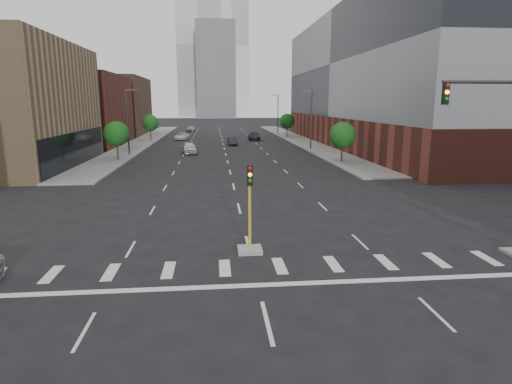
{
  "coord_description": "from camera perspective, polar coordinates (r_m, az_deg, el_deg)",
  "views": [
    {
      "loc": [
        -1.68,
        -11.18,
        7.3
      ],
      "look_at": [
        0.57,
        11.59,
        2.5
      ],
      "focal_mm": 30.0,
      "sensor_mm": 36.0,
      "label": 1
    }
  ],
  "objects": [
    {
      "name": "tree_right_far",
      "position": [
        92.6,
        4.17,
        9.4
      ],
      "size": [
        3.2,
        3.2,
        4.85
      ],
      "color": "#382619",
      "rests_on": "ground"
    },
    {
      "name": "car_mid_right",
      "position": [
        74.93,
        -3.18,
        6.77
      ],
      "size": [
        1.74,
        4.3,
        1.39
      ],
      "primitive_type": "imported",
      "rotation": [
        0.0,
        0.0,
        0.07
      ],
      "color": "#222228",
      "rests_on": "ground"
    },
    {
      "name": "streetlight_left",
      "position": [
        62.33,
        -16.7,
        9.25
      ],
      "size": [
        1.6,
        0.22,
        9.07
      ],
      "color": "#2D2D30",
      "rests_on": "ground"
    },
    {
      "name": "ground",
      "position": [
        13.45,
        2.62,
        -21.02
      ],
      "size": [
        400.0,
        400.0,
        0.0
      ],
      "primitive_type": "plane",
      "color": "black",
      "rests_on": "ground"
    },
    {
      "name": "streetlight_right_b",
      "position": [
        102.32,
        2.89,
        10.55
      ],
      "size": [
        1.6,
        0.22,
        9.07
      ],
      "color": "#2D2D30",
      "rests_on": "ground"
    },
    {
      "name": "tree_left_near",
      "position": [
        57.64,
        -18.12,
        7.38
      ],
      "size": [
        3.2,
        3.2,
        4.85
      ],
      "color": "#382619",
      "rests_on": "ground"
    },
    {
      "name": "car_near_left",
      "position": [
        63.17,
        -8.92,
        5.83
      ],
      "size": [
        2.65,
        5.13,
        1.67
      ],
      "primitive_type": "imported",
      "rotation": [
        0.0,
        0.0,
        0.14
      ],
      "color": "silver",
      "rests_on": "ground"
    },
    {
      "name": "tower_mid",
      "position": [
        211.69,
        -5.37,
        15.77
      ],
      "size": [
        18.0,
        18.0,
        44.0
      ],
      "primitive_type": "cube",
      "color": "slate",
      "rests_on": "ground"
    },
    {
      "name": "car_deep_right",
      "position": [
        85.16,
        -0.24,
        7.46
      ],
      "size": [
        2.42,
        5.51,
        1.57
      ],
      "primitive_type": "imported",
      "rotation": [
        0.0,
        0.0,
        -0.04
      ],
      "color": "black",
      "rests_on": "ground"
    },
    {
      "name": "car_far_left",
      "position": [
        87.12,
        -9.86,
        7.32
      ],
      "size": [
        3.0,
        5.3,
        1.4
      ],
      "primitive_type": "imported",
      "rotation": [
        0.0,
        0.0,
        -0.14
      ],
      "color": "silver",
      "rests_on": "ground"
    },
    {
      "name": "building_left_far_a",
      "position": [
        81.39,
        -24.52,
        9.88
      ],
      "size": [
        20.0,
        22.0,
        12.0
      ],
      "primitive_type": "cube",
      "color": "brown",
      "rests_on": "ground"
    },
    {
      "name": "tree_right_near",
      "position": [
        53.67,
        11.46,
        7.44
      ],
      "size": [
        3.2,
        3.2,
        4.85
      ],
      "color": "#382619",
      "rests_on": "ground"
    },
    {
      "name": "tree_left_far",
      "position": [
        87.14,
        -13.93,
        8.93
      ],
      "size": [
        3.2,
        3.2,
        4.85
      ],
      "color": "#382619",
      "rests_on": "ground"
    },
    {
      "name": "car_distant",
      "position": [
        112.29,
        -8.67,
        8.36
      ],
      "size": [
        2.19,
        4.5,
        1.48
      ],
      "primitive_type": "imported",
      "rotation": [
        0.0,
        0.0,
        -0.1
      ],
      "color": "#9E9DA1",
      "rests_on": "ground"
    },
    {
      "name": "streetlight_right_a",
      "position": [
        67.91,
        7.31,
        9.82
      ],
      "size": [
        1.6,
        0.22,
        9.07
      ],
      "color": "#2D2D30",
      "rests_on": "ground"
    },
    {
      "name": "building_right_main",
      "position": [
        77.79,
        18.57,
        13.98
      ],
      "size": [
        24.0,
        70.0,
        22.0
      ],
      "color": "brown",
      "rests_on": "ground"
    },
    {
      "name": "sidewalk_right_far",
      "position": [
        87.09,
        5.46,
        7.03
      ],
      "size": [
        5.0,
        92.0,
        0.15
      ],
      "primitive_type": "cube",
      "color": "gray",
      "rests_on": "ground"
    },
    {
      "name": "tower_right",
      "position": [
        273.39,
        -3.33,
        18.69
      ],
      "size": [
        20.0,
        20.0,
        80.0
      ],
      "primitive_type": "cube",
      "color": "#B2B7BC",
      "rests_on": "ground"
    },
    {
      "name": "sidewalk_left_far",
      "position": [
        86.51,
        -14.58,
        6.68
      ],
      "size": [
        5.0,
        92.0,
        0.15
      ],
      "primitive_type": "cube",
      "color": "gray",
      "rests_on": "ground"
    },
    {
      "name": "building_left_far_b",
      "position": [
        106.36,
        -20.05,
        10.71
      ],
      "size": [
        20.0,
        24.0,
        13.0
      ],
      "primitive_type": "cube",
      "color": "brown",
      "rests_on": "ground"
    },
    {
      "name": "median_traffic_signal",
      "position": [
        21.18,
        -0.83,
        -5.53
      ],
      "size": [
        1.2,
        1.2,
        4.4
      ],
      "color": "#999993",
      "rests_on": "ground"
    },
    {
      "name": "tower_left",
      "position": [
        232.92,
        -7.55,
        18.57
      ],
      "size": [
        22.0,
        22.0,
        70.0
      ],
      "primitive_type": "cube",
      "color": "#B2B7BC",
      "rests_on": "ground"
    }
  ]
}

